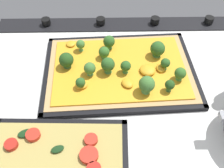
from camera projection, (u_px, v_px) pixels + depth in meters
The scene contains 5 objects.
ground_plane at pixel (134, 104), 65.16cm from camera, with size 86.39×68.32×3.00cm, color silver.
stove_control_panel at pixel (128, 24), 83.75cm from camera, with size 82.93×7.00×2.60cm.
baking_tray_front at pixel (119, 71), 70.04cm from camera, with size 41.09×29.98×1.30cm.
broccoli_pizza at pixel (120, 68), 68.71cm from camera, with size 38.57×27.46×6.08cm.
veggie_pizza_back at pixel (55, 168), 51.73cm from camera, with size 27.86×21.63×1.90cm.
Camera 1 is at (6.22, 38.87, 50.96)cm, focal length 41.96 mm.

